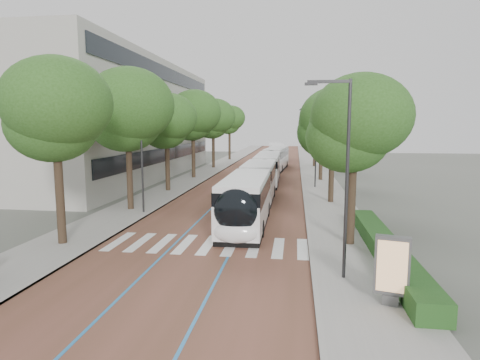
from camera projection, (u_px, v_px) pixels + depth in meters
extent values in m
plane|color=#51544C|center=(200.00, 251.00, 20.40)|extent=(160.00, 160.00, 0.00)
cube|color=brown|center=(263.00, 169.00, 59.67)|extent=(11.00, 140.00, 0.02)
cube|color=gray|center=(214.00, 168.00, 60.68)|extent=(4.00, 140.00, 0.12)
cube|color=gray|center=(314.00, 169.00, 58.64)|extent=(4.00, 140.00, 0.12)
cube|color=gray|center=(226.00, 168.00, 60.42)|extent=(0.20, 140.00, 0.14)
cube|color=gray|center=(301.00, 169.00, 58.90)|extent=(0.20, 140.00, 0.14)
cube|color=silver|center=(119.00, 241.00, 22.03)|extent=(0.55, 3.60, 0.01)
cube|color=silver|center=(141.00, 242.00, 21.86)|extent=(0.55, 3.60, 0.01)
cube|color=silver|center=(163.00, 243.00, 21.69)|extent=(0.55, 3.60, 0.01)
cube|color=silver|center=(185.00, 244.00, 21.52)|extent=(0.55, 3.60, 0.01)
cube|color=silver|center=(208.00, 245.00, 21.35)|extent=(0.55, 3.60, 0.01)
cube|color=silver|center=(231.00, 246.00, 21.18)|extent=(0.55, 3.60, 0.01)
cube|color=silver|center=(254.00, 247.00, 21.01)|extent=(0.55, 3.60, 0.01)
cube|color=silver|center=(278.00, 248.00, 20.84)|extent=(0.55, 3.60, 0.01)
cube|color=silver|center=(303.00, 249.00, 20.67)|extent=(0.55, 3.60, 0.01)
cube|color=#226CAA|center=(252.00, 168.00, 59.88)|extent=(0.12, 126.00, 0.01)
cube|color=#226CAA|center=(274.00, 169.00, 59.45)|extent=(0.12, 126.00, 0.01)
cube|color=#A3A097|center=(99.00, 120.00, 49.60)|extent=(18.00, 40.00, 14.00)
cube|color=black|center=(170.00, 153.00, 48.90)|extent=(0.12, 38.00, 1.60)
cube|color=black|center=(169.00, 127.00, 48.48)|extent=(0.12, 38.00, 1.60)
cube|color=black|center=(169.00, 100.00, 48.05)|extent=(0.12, 38.00, 1.60)
cube|color=black|center=(168.00, 75.00, 47.65)|extent=(0.12, 38.00, 1.60)
cube|color=#194217|center=(386.00, 248.00, 19.09)|extent=(1.20, 14.00, 0.80)
cylinder|color=#2D2D2F|center=(347.00, 181.00, 15.98)|extent=(0.14, 0.14, 8.00)
cube|color=#2D2D2F|center=(329.00, 82.00, 15.57)|extent=(1.70, 0.12, 0.12)
cube|color=#2D2D2F|center=(311.00, 84.00, 15.67)|extent=(0.50, 0.20, 0.10)
cylinder|color=#2D2D2F|center=(316.00, 148.00, 40.52)|extent=(0.14, 0.14, 8.00)
cube|color=#2D2D2F|center=(309.00, 109.00, 40.11)|extent=(1.70, 0.12, 0.12)
cube|color=#2D2D2F|center=(302.00, 110.00, 40.22)|extent=(0.50, 0.20, 0.10)
cylinder|color=#2D2D2F|center=(142.00, 157.00, 28.53)|extent=(0.14, 0.14, 8.00)
cylinder|color=black|center=(60.00, 200.00, 21.09)|extent=(0.44, 0.44, 4.89)
ellipsoid|color=#254B18|center=(55.00, 115.00, 20.50)|extent=(5.46, 5.46, 4.64)
cylinder|color=black|center=(130.00, 177.00, 29.91)|extent=(0.44, 0.44, 5.12)
ellipsoid|color=#254B18|center=(127.00, 114.00, 29.29)|extent=(6.42, 6.42, 5.46)
cylinder|color=black|center=(168.00, 168.00, 38.78)|extent=(0.44, 0.44, 4.64)
ellipsoid|color=#254B18|center=(167.00, 124.00, 38.21)|extent=(5.37, 5.37, 4.56)
cylinder|color=black|center=(193.00, 157.00, 48.56)|extent=(0.44, 0.44, 5.21)
ellipsoid|color=#254B18|center=(193.00, 117.00, 47.93)|extent=(6.31, 6.31, 5.37)
cylinder|color=black|center=(213.00, 151.00, 60.35)|extent=(0.44, 0.44, 5.08)
ellipsoid|color=#254B18|center=(213.00, 120.00, 59.73)|extent=(6.18, 6.18, 5.26)
cylinder|color=black|center=(230.00, 146.00, 75.07)|extent=(0.44, 0.44, 5.15)
ellipsoid|color=#254B18|center=(229.00, 121.00, 74.44)|extent=(5.36, 5.36, 4.55)
cylinder|color=black|center=(351.00, 205.00, 21.02)|extent=(0.44, 0.44, 4.41)
ellipsoid|color=#254B18|center=(354.00, 128.00, 20.49)|extent=(5.08, 5.08, 4.32)
cylinder|color=black|center=(331.00, 176.00, 32.80)|extent=(0.44, 0.44, 4.47)
ellipsoid|color=#254B18|center=(333.00, 126.00, 32.26)|extent=(6.04, 6.04, 5.14)
cylinder|color=black|center=(321.00, 162.00, 46.55)|extent=(0.44, 0.44, 4.45)
ellipsoid|color=#254B18|center=(322.00, 126.00, 46.01)|extent=(5.35, 5.35, 4.55)
cylinder|color=black|center=(314.00, 153.00, 62.26)|extent=(0.44, 0.44, 4.30)
ellipsoid|color=#254B18|center=(315.00, 128.00, 61.74)|extent=(5.79, 5.79, 4.92)
cylinder|color=black|center=(254.00, 187.00, 30.07)|extent=(2.30, 0.91, 2.30)
cube|color=white|center=(246.00, 207.00, 25.09)|extent=(2.55, 9.37, 1.82)
cube|color=black|center=(246.00, 189.00, 24.94)|extent=(2.58, 9.19, 0.97)
cube|color=silver|center=(246.00, 179.00, 24.86)|extent=(2.49, 9.18, 0.31)
cube|color=black|center=(246.00, 224.00, 25.24)|extent=(2.49, 9.00, 0.35)
cube|color=white|center=(259.00, 185.00, 34.38)|extent=(2.54, 7.75, 1.82)
cube|color=black|center=(259.00, 172.00, 34.23)|extent=(2.58, 7.60, 0.97)
cube|color=silver|center=(259.00, 165.00, 34.14)|extent=(2.49, 7.60, 0.31)
cube|color=black|center=(259.00, 198.00, 34.52)|extent=(2.49, 7.44, 0.35)
ellipsoid|color=black|center=(236.00, 211.00, 20.55)|extent=(2.36, 1.11, 2.28)
ellipsoid|color=white|center=(236.00, 232.00, 20.65)|extent=(2.35, 1.01, 1.14)
cylinder|color=black|center=(222.00, 227.00, 23.10)|extent=(0.30, 1.00, 1.00)
cylinder|color=black|center=(261.00, 229.00, 22.81)|extent=(0.30, 1.00, 1.00)
cylinder|color=black|center=(248.00, 191.00, 36.27)|extent=(0.30, 1.00, 1.00)
cylinder|color=black|center=(273.00, 191.00, 35.97)|extent=(0.30, 1.00, 1.00)
cylinder|color=black|center=(235.00, 209.00, 28.37)|extent=(0.30, 1.00, 1.00)
cylinder|color=black|center=(267.00, 210.00, 28.07)|extent=(0.30, 1.00, 1.00)
cube|color=white|center=(268.00, 171.00, 45.06)|extent=(2.67, 12.03, 1.82)
cube|color=black|center=(268.00, 161.00, 44.91)|extent=(2.70, 11.79, 0.97)
cube|color=silver|center=(268.00, 156.00, 44.82)|extent=(2.61, 11.79, 0.31)
cube|color=black|center=(268.00, 181.00, 45.21)|extent=(2.61, 11.55, 0.35)
ellipsoid|color=black|center=(265.00, 170.00, 39.21)|extent=(2.37, 1.13, 2.28)
ellipsoid|color=white|center=(264.00, 182.00, 39.31)|extent=(2.36, 1.03, 1.14)
cylinder|color=black|center=(255.00, 182.00, 41.76)|extent=(0.31, 1.00, 1.00)
cylinder|color=black|center=(277.00, 183.00, 41.48)|extent=(0.31, 1.00, 1.00)
cylinder|color=black|center=(260.00, 174.00, 49.04)|extent=(0.31, 1.00, 1.00)
cylinder|color=black|center=(279.00, 174.00, 48.76)|extent=(0.31, 1.00, 1.00)
cube|color=white|center=(276.00, 161.00, 58.68)|extent=(3.32, 12.14, 1.82)
cube|color=black|center=(276.00, 153.00, 58.52)|extent=(3.34, 11.91, 0.97)
cube|color=silver|center=(276.00, 149.00, 58.44)|extent=(3.25, 11.90, 0.31)
cube|color=black|center=(276.00, 168.00, 58.82)|extent=(3.24, 11.66, 0.35)
ellipsoid|color=black|center=(271.00, 159.00, 52.90)|extent=(2.42, 1.26, 2.28)
ellipsoid|color=white|center=(271.00, 168.00, 53.01)|extent=(2.41, 1.16, 1.14)
cylinder|color=black|center=(265.00, 168.00, 55.51)|extent=(0.37, 1.02, 1.00)
cylinder|color=black|center=(281.00, 169.00, 55.06)|extent=(0.37, 1.02, 1.00)
cylinder|color=black|center=(272.00, 164.00, 62.69)|extent=(0.37, 1.02, 1.00)
cylinder|color=black|center=(286.00, 164.00, 62.23)|extent=(0.37, 1.02, 1.00)
cube|color=white|center=(276.00, 155.00, 70.78)|extent=(3.17, 12.12, 1.82)
cube|color=black|center=(276.00, 148.00, 70.63)|extent=(3.20, 11.88, 0.97)
cube|color=silver|center=(276.00, 145.00, 70.54)|extent=(3.11, 11.88, 0.31)
cube|color=black|center=(276.00, 161.00, 70.93)|extent=(3.10, 11.64, 0.35)
ellipsoid|color=black|center=(277.00, 153.00, 64.90)|extent=(2.41, 1.23, 2.28)
ellipsoid|color=white|center=(276.00, 160.00, 65.01)|extent=(2.40, 1.13, 1.14)
cylinder|color=black|center=(270.00, 161.00, 67.42)|extent=(0.36, 1.02, 1.00)
cylinder|color=black|center=(283.00, 161.00, 67.24)|extent=(0.36, 1.02, 1.00)
cylinder|color=black|center=(270.00, 158.00, 74.73)|extent=(0.36, 1.02, 1.00)
cylinder|color=black|center=(282.00, 158.00, 74.55)|extent=(0.36, 1.02, 1.00)
cube|color=#59595B|center=(390.00, 299.00, 14.02)|extent=(0.64, 0.57, 0.36)
cube|color=#59595B|center=(392.00, 265.00, 13.86)|extent=(1.21, 0.59, 2.08)
cube|color=tan|center=(392.00, 267.00, 13.70)|extent=(0.97, 0.26, 1.80)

